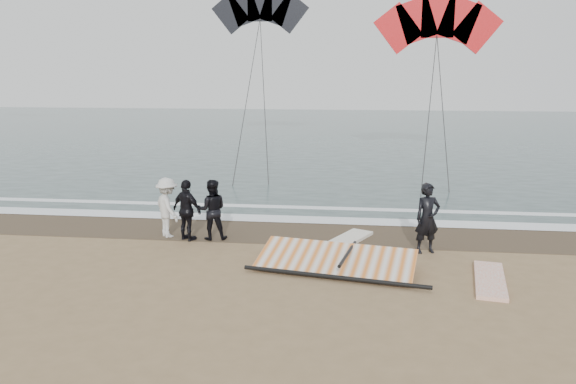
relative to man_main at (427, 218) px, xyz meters
name	(u,v)px	position (x,y,z in m)	size (l,w,h in m)	color
ground	(326,287)	(-2.62, -2.90, -0.98)	(120.00, 120.00, 0.00)	#8C704C
sea	(347,133)	(-2.62, 30.10, -0.97)	(120.00, 54.00, 0.02)	#233838
wet_sand	(334,233)	(-2.62, 1.60, -0.98)	(120.00, 2.80, 0.01)	#4C3D2B
foam_near	(335,220)	(-2.62, 3.00, -0.95)	(120.00, 0.90, 0.01)	white
foam_far	(337,208)	(-2.62, 4.70, -0.95)	(120.00, 0.45, 0.01)	white
man_main	(427,218)	(0.00, 0.00, 0.00)	(0.72, 0.47, 1.96)	black
board_white	(490,280)	(1.26, -2.10, -0.93)	(0.68, 2.45, 0.10)	white
board_cream	(344,242)	(-2.28, 0.55, -0.93)	(0.68, 2.56, 0.11)	silver
trio_cluster	(187,209)	(-6.98, 0.52, -0.07)	(2.55, 1.42, 1.84)	black
sail_rig	(333,261)	(-2.52, -1.59, -0.79)	(4.54, 2.43, 0.51)	black
kite_red	(437,28)	(1.95, 14.65, 6.05)	(7.01, 3.97, 10.30)	red
kite_dark	(260,14)	(-8.14, 21.11, 7.46)	(6.78, 6.60, 15.33)	black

